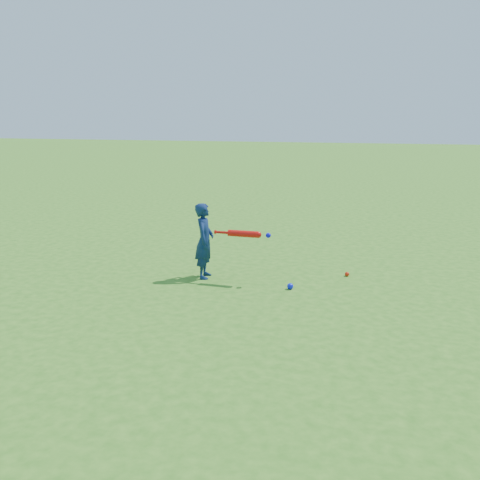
{
  "coord_description": "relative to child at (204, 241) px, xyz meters",
  "views": [
    {
      "loc": [
        3.23,
        -7.11,
        2.13
      ],
      "look_at": [
        1.22,
        -0.54,
        0.56
      ],
      "focal_mm": 40.0,
      "sensor_mm": 36.0,
      "label": 1
    }
  ],
  "objects": [
    {
      "name": "child",
      "position": [
        0.0,
        0.0,
        0.0
      ],
      "size": [
        0.31,
        0.41,
        1.02
      ],
      "primitive_type": "imported",
      "rotation": [
        0.0,
        0.0,
        1.74
      ],
      "color": "#10224B",
      "rests_on": "ground"
    },
    {
      "name": "ground_ball_red",
      "position": [
        1.85,
        0.61,
        -0.48
      ],
      "size": [
        0.06,
        0.06,
        0.06
      ],
      "primitive_type": "sphere",
      "color": "red",
      "rests_on": "ground"
    },
    {
      "name": "bat_swing",
      "position": [
        0.59,
        -0.04,
        0.14
      ],
      "size": [
        0.76,
        0.09,
        0.09
      ],
      "rotation": [
        0.0,
        0.0,
        0.01
      ],
      "color": "red",
      "rests_on": "ground"
    },
    {
      "name": "ground",
      "position": [
        -0.72,
        0.55,
        -0.51
      ],
      "size": [
        80.0,
        80.0,
        0.0
      ],
      "primitive_type": "plane",
      "color": "#32701A",
      "rests_on": "ground"
    },
    {
      "name": "ground_ball_blue",
      "position": [
        1.22,
        -0.18,
        -0.47
      ],
      "size": [
        0.08,
        0.08,
        0.08
      ],
      "primitive_type": "sphere",
      "color": "#0C19DB",
      "rests_on": "ground"
    }
  ]
}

